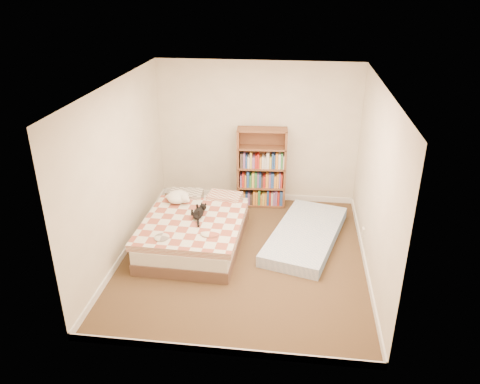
# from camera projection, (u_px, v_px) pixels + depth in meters

# --- Properties ---
(room) EXTENTS (3.51, 4.01, 2.51)m
(room) POSITION_uv_depth(u_px,v_px,m) (244.00, 181.00, 6.38)
(room) COLOR #4F3422
(room) RESTS_ON ground
(bed) EXTENTS (1.48, 2.00, 0.52)m
(bed) POSITION_uv_depth(u_px,v_px,m) (196.00, 229.00, 7.13)
(bed) COLOR brown
(bed) RESTS_ON room
(bookshelf) EXTENTS (0.87, 0.34, 1.42)m
(bookshelf) POSITION_uv_depth(u_px,v_px,m) (261.00, 177.00, 8.24)
(bookshelf) COLOR brown
(bookshelf) RESTS_ON room
(floor_mattress) EXTENTS (1.39, 2.16, 0.18)m
(floor_mattress) POSITION_uv_depth(u_px,v_px,m) (306.00, 235.00, 7.26)
(floor_mattress) COLOR #7393C0
(floor_mattress) RESTS_ON room
(black_cat) EXTENTS (0.23, 0.59, 0.13)m
(black_cat) POSITION_uv_depth(u_px,v_px,m) (199.00, 212.00, 7.00)
(black_cat) COLOR black
(black_cat) RESTS_ON bed
(white_dog) EXTENTS (0.42, 0.44, 0.18)m
(white_dog) POSITION_uv_depth(u_px,v_px,m) (178.00, 197.00, 7.41)
(white_dog) COLOR white
(white_dog) RESTS_ON bed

